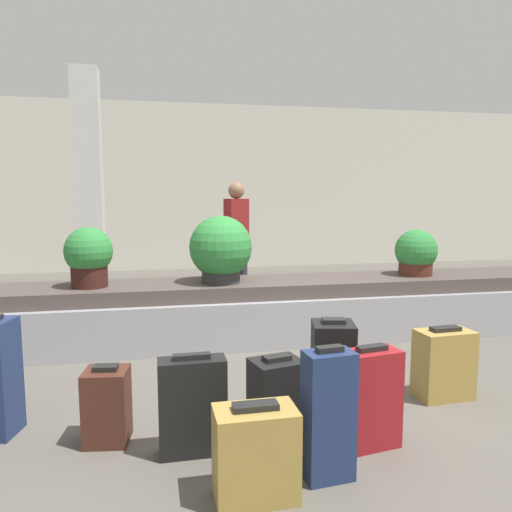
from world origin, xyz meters
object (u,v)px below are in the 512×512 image
(pillar, at_px, (89,185))
(suitcase_6, at_px, (444,364))
(suitcase_4, at_px, (328,415))
(potted_plant_2, at_px, (89,256))
(suitcase_7, at_px, (107,406))
(potted_plant_0, at_px, (221,250))
(suitcase_3, at_px, (192,406))
(suitcase_1, at_px, (277,399))
(suitcase_8, at_px, (255,453))
(suitcase_5, at_px, (370,398))
(traveler_0, at_px, (236,230))
(potted_plant_1, at_px, (416,253))
(suitcase_2, at_px, (333,368))

(pillar, height_order, suitcase_6, pillar)
(suitcase_4, height_order, potted_plant_2, potted_plant_2)
(suitcase_7, bearing_deg, potted_plant_0, 71.21)
(suitcase_4, bearing_deg, suitcase_3, 143.72)
(pillar, distance_m, suitcase_3, 5.01)
(suitcase_1, relative_size, suitcase_4, 0.74)
(suitcase_8, bearing_deg, suitcase_3, 118.03)
(suitcase_3, xyz_separation_m, suitcase_8, (0.27, -0.49, -0.05))
(suitcase_5, distance_m, suitcase_8, 0.85)
(traveler_0, bearing_deg, suitcase_6, -105.69)
(potted_plant_0, bearing_deg, suitcase_4, -84.75)
(suitcase_3, height_order, suitcase_8, suitcase_3)
(suitcase_4, distance_m, suitcase_8, 0.43)
(suitcase_4, distance_m, potted_plant_1, 3.22)
(suitcase_3, relative_size, suitcase_8, 1.21)
(suitcase_1, bearing_deg, potted_plant_1, 32.40)
(suitcase_5, bearing_deg, potted_plant_1, 46.56)
(suitcase_5, xyz_separation_m, potted_plant_2, (-1.83, 2.26, 0.60))
(suitcase_6, bearing_deg, potted_plant_0, 125.98)
(suitcase_3, bearing_deg, potted_plant_0, 77.74)
(traveler_0, bearing_deg, suitcase_4, -122.53)
(traveler_0, bearing_deg, potted_plant_2, -159.15)
(suitcase_6, bearing_deg, suitcase_4, -148.81)
(pillar, distance_m, suitcase_5, 5.44)
(suitcase_1, bearing_deg, traveler_0, 70.91)
(suitcase_3, xyz_separation_m, suitcase_7, (-0.49, 0.24, -0.06))
(suitcase_1, relative_size, potted_plant_1, 1.07)
(potted_plant_0, relative_size, potted_plant_2, 1.17)
(pillar, bearing_deg, potted_plant_1, -34.81)
(suitcase_2, distance_m, suitcase_7, 1.46)
(suitcase_5, relative_size, traveler_0, 0.37)
(suitcase_1, xyz_separation_m, potted_plant_2, (-1.31, 2.07, 0.65))
(suitcase_5, bearing_deg, potted_plant_0, 95.11)
(suitcase_6, xyz_separation_m, potted_plant_2, (-2.65, 1.70, 0.64))
(pillar, height_order, suitcase_2, pillar)
(suitcase_8, bearing_deg, suitcase_7, 135.63)
(suitcase_3, xyz_separation_m, suitcase_4, (0.67, -0.39, 0.06))
(suitcase_4, relative_size, suitcase_6, 1.35)
(suitcase_1, xyz_separation_m, suitcase_2, (0.45, 0.27, 0.07))
(suitcase_3, height_order, suitcase_6, suitcase_3)
(suitcase_3, xyz_separation_m, traveler_0, (0.94, 4.22, 0.69))
(suitcase_2, height_order, suitcase_4, suitcase_4)
(suitcase_5, distance_m, traveler_0, 4.39)
(suitcase_6, height_order, potted_plant_1, potted_plant_1)
(pillar, xyz_separation_m, suitcase_6, (2.94, -4.28, -1.35))
(potted_plant_0, xyz_separation_m, potted_plant_2, (-1.25, 0.02, -0.04))
(suitcase_6, relative_size, potted_plant_2, 0.94)
(suitcase_4, relative_size, traveler_0, 0.44)
(suitcase_6, relative_size, potted_plant_0, 0.80)
(traveler_0, bearing_deg, pillar, 137.17)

